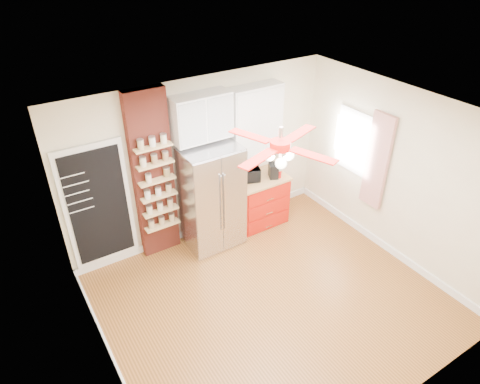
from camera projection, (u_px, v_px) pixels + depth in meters
floor at (272, 300)px, 6.08m from camera, size 4.50×4.50×0.00m
ceiling at (281, 123)px, 4.65m from camera, size 4.50×4.50×0.00m
wall_back at (201, 160)px, 6.80m from camera, size 4.50×0.02×2.70m
wall_front at (405, 331)px, 3.93m from camera, size 4.50×0.02×2.70m
wall_left at (98, 293)px, 4.35m from camera, size 0.02×4.00×2.70m
wall_right at (397, 175)px, 6.39m from camera, size 0.02×4.00×2.70m
chalkboard at (98, 206)px, 6.13m from camera, size 0.95×0.05×1.95m
brick_pillar at (153, 177)px, 6.36m from camera, size 0.60×0.16×2.70m
fridge at (211, 197)px, 6.76m from camera, size 0.90×0.70×1.75m
upper_glass_cabinet at (201, 117)px, 6.23m from camera, size 0.90×0.35×0.70m
red_cabinet at (259, 200)px, 7.46m from camera, size 0.94×0.64×0.90m
upper_shelf_unit at (255, 121)px, 6.83m from camera, size 0.90×0.30×1.15m
window at (354, 142)px, 6.92m from camera, size 0.04×0.75×1.05m
curtain at (377, 161)px, 6.55m from camera, size 0.06×0.40×1.55m
ceiling_fan at (280, 146)px, 4.80m from camera, size 1.40×1.40×0.44m
toaster_oven at (247, 174)px, 7.10m from camera, size 0.49×0.41×0.23m
coffee_maker at (273, 171)px, 7.18m from camera, size 0.21×0.25×0.25m
canister_left at (279, 174)px, 7.20m from camera, size 0.09×0.09×0.14m
canister_right at (271, 168)px, 7.37m from camera, size 0.12×0.12×0.15m
pantry_jar_oats at (148, 178)px, 6.14m from camera, size 0.09×0.09×0.13m
pantry_jar_beans at (167, 172)px, 6.30m from camera, size 0.12×0.12×0.13m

